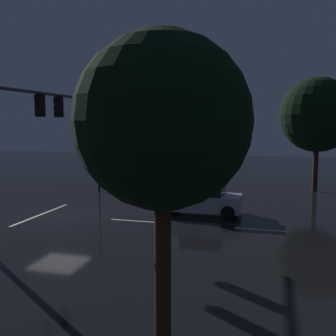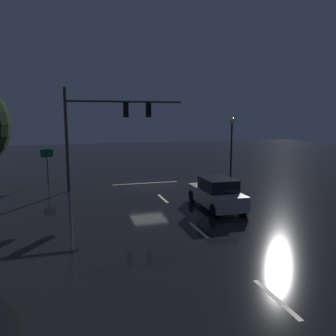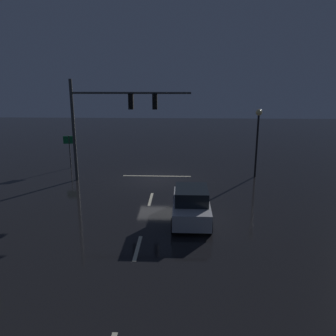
{
  "view_description": "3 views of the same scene",
  "coord_description": "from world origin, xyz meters",
  "views": [
    {
      "loc": [
        17.32,
        10.49,
        4.68
      ],
      "look_at": [
        -0.62,
        5.61,
        2.54
      ],
      "focal_mm": 41.88,
      "sensor_mm": 36.0,
      "label": 1
    },
    {
      "loc": [
        5.35,
        23.56,
        5.07
      ],
      "look_at": [
        -0.47,
        3.55,
        1.83
      ],
      "focal_mm": 36.0,
      "sensor_mm": 36.0,
      "label": 2
    },
    {
      "loc": [
        -1.81,
        22.78,
        6.84
      ],
      "look_at": [
        -1.1,
        5.63,
        2.35
      ],
      "focal_mm": 36.0,
      "sensor_mm": 36.0,
      "label": 3
    }
  ],
  "objects": [
    {
      "name": "stop_bar",
      "position": [
        0.0,
        -0.99,
        0.0
      ],
      "size": [
        5.0,
        0.16,
        0.01
      ],
      "primitive_type": "cube",
      "color": "beige",
      "rests_on": "ground_plane"
    },
    {
      "name": "street_lamp_left_kerb",
      "position": [
        -7.16,
        -1.1,
        3.44
      ],
      "size": [
        0.44,
        0.44,
        4.89
      ],
      "color": "black",
      "rests_on": "ground_plane"
    },
    {
      "name": "lane_dash_mid",
      "position": [
        0.0,
        10.0,
        0.0
      ],
      "size": [
        0.16,
        2.2,
        0.01
      ],
      "primitive_type": "cube",
      "rotation": [
        0.0,
        0.0,
        1.57
      ],
      "color": "beige",
      "rests_on": "ground_plane"
    },
    {
      "name": "traffic_signal_assembly",
      "position": [
        3.03,
        0.2,
        4.71
      ],
      "size": [
        8.07,
        0.47,
        6.93
      ],
      "color": "#383A3D",
      "rests_on": "ground_plane"
    },
    {
      "name": "ground_plane",
      "position": [
        0.0,
        0.0,
        0.0
      ],
      "size": [
        80.0,
        80.0,
        0.0
      ],
      "primitive_type": "plane",
      "color": "black"
    },
    {
      "name": "lane_dash_far",
      "position": [
        0.0,
        4.0,
        0.0
      ],
      "size": [
        0.16,
        2.2,
        0.01
      ],
      "primitive_type": "cube",
      "rotation": [
        0.0,
        0.0,
        1.57
      ],
      "color": "beige",
      "rests_on": "ground_plane"
    },
    {
      "name": "car_approaching",
      "position": [
        -2.32,
        6.85,
        0.8
      ],
      "size": [
        1.91,
        4.38,
        1.7
      ],
      "color": "#B7B7BC",
      "rests_on": "ground_plane"
    },
    {
      "name": "lane_dash_near",
      "position": [
        0.0,
        16.0,
        0.0
      ],
      "size": [
        0.16,
        2.2,
        0.01
      ],
      "primitive_type": "cube",
      "rotation": [
        0.0,
        0.0,
        1.57
      ],
      "color": "beige",
      "rests_on": "ground_plane"
    },
    {
      "name": "route_sign",
      "position": [
        7.09,
        -3.12,
        1.89
      ],
      "size": [
        0.9,
        0.19,
        2.62
      ],
      "color": "#383A3D",
      "rests_on": "ground_plane"
    }
  ]
}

